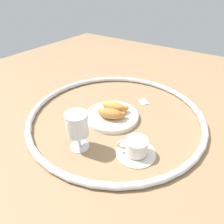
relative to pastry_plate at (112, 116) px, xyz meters
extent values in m
plane|color=#997551|center=(0.01, 0.02, -0.01)|extent=(2.20, 2.20, 0.00)
torus|color=silver|center=(0.01, 0.02, 0.00)|extent=(0.74, 0.74, 0.02)
cylinder|color=silver|center=(0.00, 0.00, 0.00)|extent=(0.23, 0.23, 0.02)
torus|color=silver|center=(0.00, 0.00, 0.00)|extent=(0.23, 0.23, 0.01)
ellipsoid|color=#BC7A38|center=(0.01, -0.03, 0.03)|extent=(0.11, 0.08, 0.04)
ellipsoid|color=#BC7A38|center=(0.05, 0.00, 0.02)|extent=(0.05, 0.05, 0.03)
ellipsoid|color=#BC7A38|center=(-0.03, -0.03, 0.02)|extent=(0.05, 0.04, 0.03)
ellipsoid|color=#CC893D|center=(-0.01, 0.03, 0.03)|extent=(0.11, 0.07, 0.04)
ellipsoid|color=#CC893D|center=(0.03, 0.05, 0.02)|extent=(0.05, 0.05, 0.03)
ellipsoid|color=#CC893D|center=(-0.05, 0.03, 0.02)|extent=(0.05, 0.04, 0.03)
cylinder|color=silver|center=(0.19, -0.13, -0.01)|extent=(0.14, 0.14, 0.01)
cylinder|color=silver|center=(0.19, -0.13, 0.02)|extent=(0.08, 0.08, 0.05)
cylinder|color=brown|center=(0.19, -0.13, 0.05)|extent=(0.07, 0.07, 0.01)
torus|color=silver|center=(0.15, -0.15, 0.03)|extent=(0.04, 0.03, 0.04)
cylinder|color=white|center=(0.00, -0.21, -0.01)|extent=(0.07, 0.07, 0.01)
cylinder|color=white|center=(0.00, -0.21, 0.02)|extent=(0.01, 0.01, 0.05)
cylinder|color=white|center=(0.00, -0.21, 0.09)|extent=(0.08, 0.08, 0.08)
cylinder|color=gold|center=(0.00, -0.21, 0.07)|extent=(0.07, 0.07, 0.05)
cube|color=white|center=(0.05, 0.19, -0.01)|extent=(0.06, 0.06, 0.01)
camera|label=1|loc=(0.40, -0.58, 0.50)|focal=32.56mm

